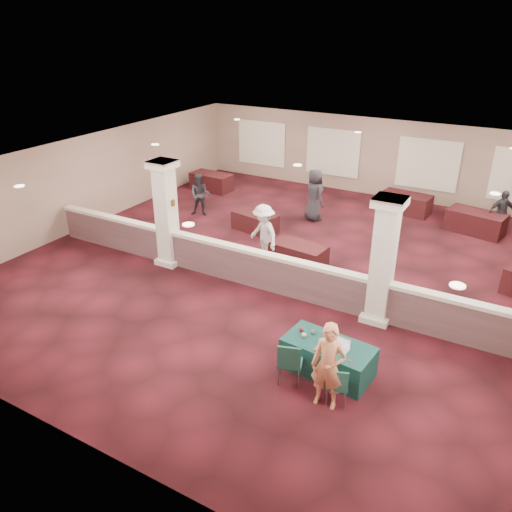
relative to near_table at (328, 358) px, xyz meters
The scene contains 31 objects.
ground 4.87m from the near_table, 123.86° to the left, with size 16.00×16.00×0.00m, color #48121B.
wall_back 12.39m from the near_table, 102.67° to the left, with size 16.00×0.04×3.20m, color #8A6F5F.
wall_front 4.96m from the near_table, 124.27° to the right, with size 16.00×0.04×3.20m, color #8A6F5F.
wall_left 11.51m from the near_table, 159.36° to the left, with size 0.04×16.00×3.20m, color #8A6F5F.
ceiling 5.62m from the near_table, 123.86° to the left, with size 16.00×16.00×0.02m, color silver.
partition_wall 3.71m from the near_table, 136.90° to the left, with size 15.60×0.28×1.10m.
column_left 6.82m from the near_table, 157.81° to the left, with size 0.72×0.72×3.20m.
column_right 2.85m from the near_table, 83.35° to the left, with size 0.72×0.72×3.20m.
sconce_left 7.15m from the near_table, 158.68° to the left, with size 0.12×0.12×0.18m.
sconce_right 6.65m from the near_table, 156.87° to the left, with size 0.12×0.12×0.18m.
near_table is the anchor object (origin of this frame).
conf_chair_main 0.99m from the near_table, 58.21° to the right, with size 0.55×0.55×0.86m.
conf_chair_side 0.94m from the near_table, 126.57° to the right, with size 0.62×0.62×0.98m.
woman 1.14m from the near_table, 69.26° to the right, with size 0.65×0.44×1.82m, color #F5A56A.
far_table_front_left 8.00m from the near_table, 130.60° to the left, with size 1.59×0.79×0.64m, color black.
far_table_front_center 5.11m from the near_table, 122.00° to the left, with size 1.68×0.84×0.68m, color black.
far_table_back_left 12.96m from the near_table, 134.92° to the left, with size 1.80×0.90×0.73m, color black.
far_table_back_center 10.58m from the near_table, 95.64° to the left, with size 1.83×0.91×0.74m, color black.
far_table_back_right 9.84m from the near_table, 80.68° to the left, with size 1.89×0.94×0.76m, color black.
attendee_a 10.07m from the near_table, 140.56° to the left, with size 0.77×0.43×1.61m, color black.
attendee_b 5.54m from the near_table, 132.94° to the left, with size 1.18×0.54×1.84m, color #BABAB5.
attendee_c 10.30m from the near_table, 77.02° to the left, with size 0.91×0.44×1.55m, color black.
attendee_d 8.96m from the near_table, 115.42° to the left, with size 0.95×0.51×1.92m, color black.
laptop_base 0.47m from the near_table, 15.28° to the right, with size 0.32×0.23×0.02m, color silver.
laptop_screen 0.57m from the near_table, ahead, with size 0.32×0.01×0.22m, color silver.
screen_glow 0.56m from the near_table, ahead, with size 0.29×0.00×0.19m, color silver.
knitting 0.45m from the near_table, 84.51° to the right, with size 0.39×0.29×0.03m, color #B7611D.
yarn_cream 0.69m from the near_table, behind, with size 0.11×0.11×0.11m, color beige.
yarn_red 0.80m from the near_table, behind, with size 0.10×0.10×0.10m, color #5A1217.
yarn_grey 0.61m from the near_table, 159.25° to the left, with size 0.10×0.10×0.10m, color #525257.
scissors 0.79m from the near_table, 29.12° to the right, with size 0.12×0.03×0.01m, color red.
Camera 1 is at (5.59, -12.21, 6.82)m, focal length 35.00 mm.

